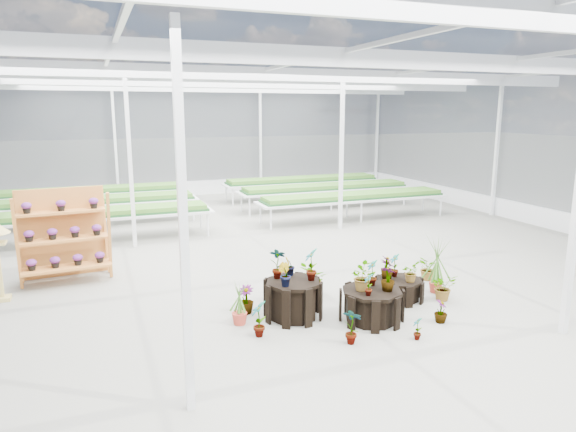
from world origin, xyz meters
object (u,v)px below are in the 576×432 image
object	(u,v)px
plinth_low	(399,289)
plinth_tall	(293,299)
plinth_mid	(372,305)
shelf_rack	(64,236)

from	to	relation	value
plinth_low	plinth_tall	bearing A→B (deg)	-177.40
plinth_tall	plinth_mid	bearing A→B (deg)	-26.57
plinth_mid	shelf_rack	xyz separation A→B (m)	(-4.92, 4.13, 0.68)
plinth_tall	plinth_low	size ratio (longest dim) A/B	1.10
plinth_tall	shelf_rack	world-z (taller)	shelf_rack
shelf_rack	plinth_mid	bearing A→B (deg)	-44.67
plinth_low	shelf_rack	distance (m)	6.88
plinth_tall	plinth_low	world-z (taller)	plinth_tall
plinth_tall	plinth_low	bearing A→B (deg)	2.60
plinth_low	shelf_rack	world-z (taller)	shelf_rack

